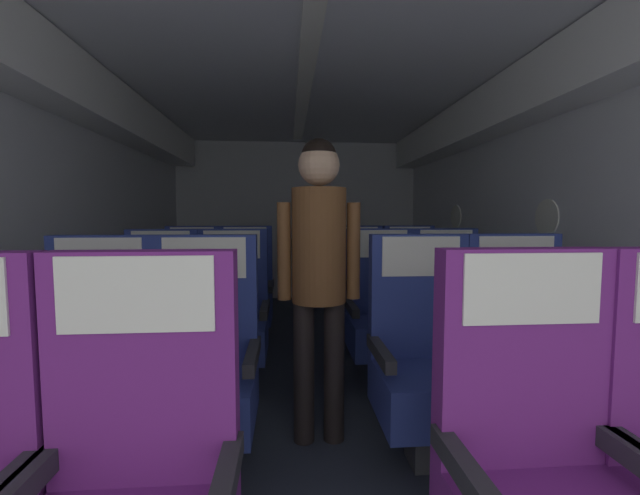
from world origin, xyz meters
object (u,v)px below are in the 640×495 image
Objects in this scene: seat_a_right_window at (546,490)px; seat_b_right_window at (425,364)px; seat_c_left_window at (159,322)px; flight_attendant at (319,258)px; seat_b_left_aisle at (203,370)px; seat_c_right_aisle at (449,315)px; seat_c_left_aisle at (231,320)px; seat_d_left_aisle at (245,295)px; seat_d_left_window at (191,295)px; seat_d_right_window at (359,293)px; seat_b_right_aisle at (523,361)px; seat_b_left_window at (95,373)px; seat_c_right_window at (383,317)px; seat_d_right_aisle at (412,292)px.

seat_a_right_window and seat_b_right_window have the same top height.
flight_attendant is at bearing -34.89° from seat_c_left_window.
seat_b_right_window is at bearing -0.42° from seat_b_left_aisle.
seat_c_right_aisle is at bearing 30.66° from seat_b_left_aisle.
seat_c_left_aisle is at bearing -49.58° from flight_attendant.
seat_b_right_window and seat_d_left_aisle have the same top height.
seat_d_right_window is (1.56, 0.01, 0.00)m from seat_d_left_window.
seat_c_left_window is 1.06m from seat_d_left_aisle.
seat_b_right_window is (-0.50, -0.00, 0.00)m from seat_b_right_aisle.
seat_b_left_window and seat_c_right_aisle have the same top height.
seat_a_right_window is at bearing -89.79° from seat_d_right_window.
seat_d_left_aisle is at bearing 139.53° from seat_c_right_window.
seat_d_left_aisle is at bearing 0.37° from seat_d_left_window.
seat_d_left_window is (-0.00, 0.94, 0.00)m from seat_c_left_window.
flight_attendant is at bearing 9.41° from seat_b_left_window.
seat_b_left_window is 1.00× the size of seat_d_right_window.
seat_b_right_aisle is 1.86m from seat_d_right_aisle.
seat_d_left_window and seat_d_left_aisle have the same top height.
seat_c_right_aisle and seat_d_left_window have the same top height.
seat_d_right_window is (-0.51, 0.01, 0.00)m from seat_d_right_aisle.
seat_b_left_window is 1.00× the size of seat_b_right_window.
seat_c_right_window is 1.00× the size of seat_d_left_window.
seat_c_right_aisle is 1.00× the size of seat_d_left_aisle.
seat_a_right_window is 1.00× the size of seat_b_left_aisle.
seat_c_left_aisle is 1.00× the size of seat_d_left_aisle.
seat_d_left_aisle is at bearing 62.79° from seat_c_left_window.
seat_b_left_window and seat_d_right_window have the same top height.
seat_d_right_window is (-0.01, 2.79, 0.00)m from seat_a_right_window.
seat_b_right_window and seat_d_right_aisle have the same top height.
seat_c_left_window is 1.00× the size of seat_d_right_aisle.
seat_a_right_window is at bearing -49.57° from seat_c_left_window.
seat_a_right_window is 1.00× the size of seat_d_right_aisle.
seat_d_right_window is at bearing 0.44° from seat_d_left_window.
seat_c_left_aisle is at bearing 89.67° from seat_b_left_aisle.
seat_b_left_aisle and seat_d_left_window have the same top height.
seat_c_left_window is 1.00× the size of seat_c_left_aisle.
seat_c_left_aisle is at bearing -138.80° from seat_d_right_window.
seat_b_right_aisle is 1.00× the size of seat_d_right_window.
seat_b_left_window is 0.49m from seat_b_left_aisle.
flight_attendant is (1.05, -0.73, 0.51)m from seat_c_left_window.
seat_b_left_aisle is at bearing -90.33° from seat_c_left_aisle.
seat_b_right_window is at bearing -30.62° from seat_c_left_window.
seat_c_right_aisle is (1.58, 0.94, 0.00)m from seat_b_left_aisle.
seat_b_left_window is 1.19m from flight_attendant.
flight_attendant is at bearing -121.42° from seat_d_right_aisle.
seat_a_right_window is 1.00× the size of seat_d_left_window.
seat_c_right_aisle is 1.36m from flight_attendant.
seat_b_right_window is 1.00× the size of seat_d_right_aisle.
seat_c_right_aisle is 0.92m from seat_d_right_aisle.
seat_c_left_aisle and seat_d_right_window have the same top height.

